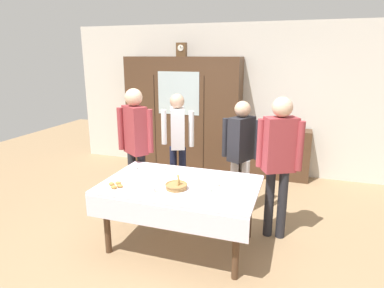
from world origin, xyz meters
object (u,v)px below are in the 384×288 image
object	(u,v)px
dining_table	(180,192)
bread_basket	(176,186)
tea_cup_far_right	(215,184)
pastry_plate	(116,186)
spoon_near_right	(235,195)
tea_cup_near_right	(152,190)
person_by_cabinet	(241,147)
bookshelf_low	(278,154)
spoon_front_edge	(180,175)
tea_cup_back_edge	(134,167)
tea_cup_front_edge	(209,189)
spoon_far_right	(158,181)
mantel_clock	(182,50)
person_behind_table_left	(135,138)
wall_cabinet	(183,115)
book_stack	(280,126)
person_beside_shelf	(178,136)
person_near_right_end	(279,154)
tea_cup_near_left	(163,168)

from	to	relation	value
dining_table	bread_basket	world-z (taller)	bread_basket
tea_cup_far_right	pastry_plate	distance (m)	1.08
dining_table	spoon_near_right	xyz separation A→B (m)	(0.65, -0.10, 0.10)
tea_cup_near_right	person_by_cabinet	world-z (taller)	person_by_cabinet
bookshelf_low	tea_cup_far_right	xyz separation A→B (m)	(-0.49, -2.56, 0.35)
spoon_front_edge	tea_cup_back_edge	bearing A→B (deg)	179.17
bread_basket	tea_cup_front_edge	bearing A→B (deg)	5.03
pastry_plate	spoon_front_edge	size ratio (longest dim) A/B	2.35
pastry_plate	spoon_front_edge	distance (m)	0.78
pastry_plate	spoon_far_right	xyz separation A→B (m)	(0.35, 0.32, -0.01)
mantel_clock	spoon_front_edge	xyz separation A→B (m)	(0.82, -2.32, -1.47)
tea_cup_back_edge	person_behind_table_left	bearing A→B (deg)	113.19
tea_cup_far_right	spoon_front_edge	size ratio (longest dim) A/B	1.09
wall_cabinet	tea_cup_front_edge	distance (m)	2.98
book_stack	person_beside_shelf	bearing A→B (deg)	-137.11
book_stack	person_near_right_end	size ratio (longest dim) A/B	0.13
book_stack	person_behind_table_left	xyz separation A→B (m)	(-1.76, -1.98, 0.12)
dining_table	person_beside_shelf	bearing A→B (deg)	111.67
tea_cup_near_left	tea_cup_far_right	bearing A→B (deg)	-20.49
book_stack	tea_cup_front_edge	distance (m)	2.79
tea_cup_near_right	person_behind_table_left	distance (m)	1.21
dining_table	tea_cup_back_edge	xyz separation A→B (m)	(-0.71, 0.28, 0.12)
bread_basket	person_near_right_end	distance (m)	1.24
person_behind_table_left	tea_cup_front_edge	bearing A→B (deg)	-31.46
tea_cup_near_left	tea_cup_near_right	bearing A→B (deg)	-76.00
tea_cup_front_edge	tea_cup_far_right	bearing A→B (deg)	82.28
bookshelf_low	spoon_far_right	xyz separation A→B (m)	(-1.14, -2.62, 0.32)
tea_cup_near_left	spoon_far_right	bearing A→B (deg)	-75.30
wall_cabinet	bread_basket	distance (m)	2.88
tea_cup_near_right	spoon_far_right	xyz separation A→B (m)	(-0.07, 0.32, -0.02)
spoon_front_edge	spoon_near_right	world-z (taller)	same
spoon_far_right	person_behind_table_left	xyz separation A→B (m)	(-0.61, 0.64, 0.29)
bookshelf_low	tea_cup_front_edge	distance (m)	2.81
bread_basket	person_beside_shelf	xyz separation A→B (m)	(-0.54, 1.46, 0.17)
spoon_near_right	person_behind_table_left	bearing A→B (deg)	153.41
bookshelf_low	person_behind_table_left	size ratio (longest dim) A/B	0.63
tea_cup_near_left	tea_cup_far_right	world-z (taller)	same
bookshelf_low	person_behind_table_left	bearing A→B (deg)	-131.56
bookshelf_low	tea_cup_near_left	bearing A→B (deg)	-118.32
tea_cup_near_left	tea_cup_front_edge	size ratio (longest dim) A/B	1.00
tea_cup_far_right	bread_basket	world-z (taller)	bread_basket
person_beside_shelf	person_by_cabinet	world-z (taller)	person_beside_shelf
mantel_clock	bookshelf_low	bearing A→B (deg)	1.64
tea_cup_back_edge	bread_basket	bearing A→B (deg)	-29.21
wall_cabinet	mantel_clock	world-z (taller)	mantel_clock
person_behind_table_left	person_near_right_end	world-z (taller)	person_behind_table_left
tea_cup_back_edge	pastry_plate	size ratio (longest dim) A/B	0.46
dining_table	tea_cup_far_right	size ratio (longest dim) A/B	13.20
book_stack	spoon_front_edge	xyz separation A→B (m)	(-0.97, -2.37, -0.17)
spoon_far_right	spoon_front_edge	world-z (taller)	same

